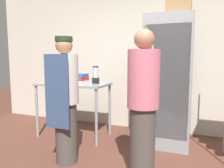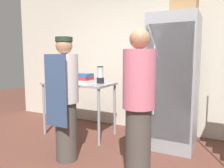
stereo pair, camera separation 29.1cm
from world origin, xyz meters
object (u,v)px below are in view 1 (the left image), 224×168
at_px(binder_stack, 77,79).
at_px(person_baker, 65,99).
at_px(donut_box, 56,79).
at_px(blender_pitcher, 96,76).
at_px(person_customer, 143,104).
at_px(cardboard_storage_box, 179,7).
at_px(refrigerator, 168,82).

bearing_deg(binder_stack, person_baker, -70.01).
relative_size(donut_box, binder_stack, 0.86).
bearing_deg(binder_stack, blender_pitcher, 23.15).
height_order(person_baker, person_customer, person_customer).
distance_m(blender_pitcher, cardboard_storage_box, 1.69).
height_order(binder_stack, cardboard_storage_box, cardboard_storage_box).
height_order(refrigerator, blender_pitcher, refrigerator).
height_order(blender_pitcher, person_baker, person_baker).
relative_size(refrigerator, person_customer, 1.19).
bearing_deg(blender_pitcher, person_baker, -88.64).
relative_size(blender_pitcher, person_customer, 0.17).
relative_size(donut_box, blender_pitcher, 0.98).
height_order(refrigerator, cardboard_storage_box, cardboard_storage_box).
xyz_separation_m(refrigerator, blender_pitcher, (-1.17, -0.17, 0.07)).
height_order(donut_box, person_customer, person_customer).
bearing_deg(cardboard_storage_box, blender_pitcher, -167.93).
distance_m(refrigerator, person_baker, 1.62).
xyz_separation_m(donut_box, binder_stack, (0.46, -0.06, 0.03)).
bearing_deg(person_customer, blender_pitcher, 137.11).
distance_m(binder_stack, cardboard_storage_box, 1.96).
height_order(cardboard_storage_box, person_baker, cardboard_storage_box).
distance_m(refrigerator, binder_stack, 1.49).
bearing_deg(donut_box, binder_stack, -6.89).
distance_m(refrigerator, blender_pitcher, 1.19).
distance_m(binder_stack, person_baker, 0.91).
bearing_deg(refrigerator, person_baker, -135.39).
xyz_separation_m(binder_stack, person_baker, (0.31, -0.84, -0.17)).
bearing_deg(person_baker, donut_box, 130.27).
bearing_deg(donut_box, blender_pitcher, 5.14).
distance_m(blender_pitcher, person_customer, 1.42).
distance_m(person_baker, person_customer, 1.00).
bearing_deg(blender_pitcher, donut_box, -174.86).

